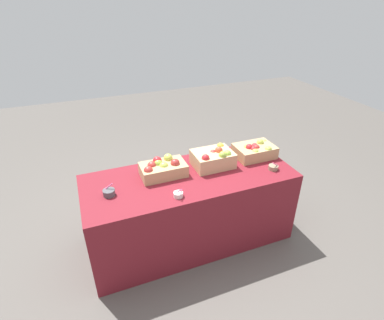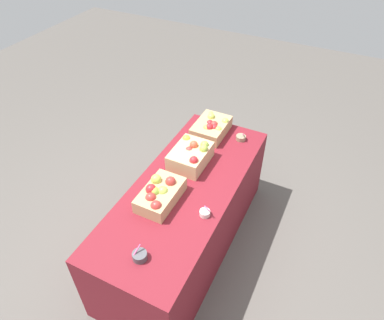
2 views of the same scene
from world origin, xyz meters
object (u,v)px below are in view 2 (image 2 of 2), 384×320
Objects in this scene: apple_crate_left at (212,127)px; apple_crate_right at (160,194)px; sample_bowl_mid at (241,138)px; apple_crate_middle at (191,155)px; sample_bowl_near at (140,256)px; sample_bowl_far at (205,213)px.

apple_crate_left is 0.96× the size of apple_crate_right.
sample_bowl_mid is at bearing -84.16° from apple_crate_left.
sample_bowl_near is at bearing -172.93° from apple_crate_middle.
apple_crate_right is at bearing 15.49° from sample_bowl_near.
apple_crate_right is 4.34× the size of sample_bowl_mid.
sample_bowl_near is at bearing 174.39° from sample_bowl_mid.
apple_crate_middle is 0.49m from apple_crate_right.
sample_bowl_near is (-0.99, -0.12, -0.05)m from apple_crate_middle.
sample_bowl_near is at bearing 156.55° from sample_bowl_far.
apple_crate_middle reaches higher than sample_bowl_mid.
apple_crate_right is at bearing 93.36° from sample_bowl_far.
apple_crate_right is at bearing -179.95° from apple_crate_left.
sample_bowl_near is at bearing -164.51° from apple_crate_right.
apple_crate_left reaches higher than sample_bowl_near.
apple_crate_left is at bearing 21.24° from sample_bowl_far.
apple_crate_left is 0.95m from apple_crate_right.
apple_crate_middle is 0.59m from sample_bowl_far.
sample_bowl_near reaches higher than sample_bowl_mid.
apple_crate_left is 0.29m from sample_bowl_mid.
apple_crate_right reaches higher than apple_crate_left.
sample_bowl_near is (-0.49, -0.14, -0.04)m from apple_crate_right.
apple_crate_middle reaches higher than sample_bowl_far.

